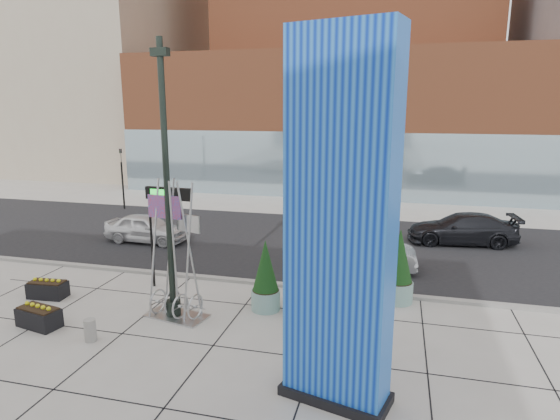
% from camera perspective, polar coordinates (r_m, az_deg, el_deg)
% --- Properties ---
extents(ground, '(160.00, 160.00, 0.00)m').
position_cam_1_polar(ground, '(15.53, -10.23, -13.81)').
color(ground, '#9E9991').
rests_on(ground, ground).
extents(street_asphalt, '(80.00, 12.00, 0.02)m').
position_cam_1_polar(street_asphalt, '(24.36, -0.52, -3.77)').
color(street_asphalt, black).
rests_on(street_asphalt, ground).
extents(curb_edge, '(80.00, 0.30, 0.12)m').
position_cam_1_polar(curb_edge, '(18.90, -5.21, -8.55)').
color(curb_edge, gray).
rests_on(curb_edge, ground).
extents(tower_podium, '(34.00, 10.00, 11.00)m').
position_cam_1_polar(tower_podium, '(39.94, 7.20, 10.48)').
color(tower_podium, '#9D4F2D').
rests_on(tower_podium, ground).
extents(tower_glass_front, '(34.00, 0.60, 5.00)m').
position_cam_1_polar(tower_glass_front, '(35.43, 6.09, 5.40)').
color(tower_glass_front, '#8CA5B2').
rests_on(tower_glass_front, ground).
extents(building_beige_left, '(18.00, 20.00, 34.00)m').
position_cam_1_polar(building_beige_left, '(57.42, -21.50, 21.87)').
color(building_beige_left, gray).
rests_on(building_beige_left, ground).
extents(blue_pylon, '(2.76, 1.76, 8.50)m').
position_cam_1_polar(blue_pylon, '(10.40, 7.32, -2.78)').
color(blue_pylon, '#0B2EAD').
rests_on(blue_pylon, ground).
extents(lamp_post, '(0.57, 0.49, 8.85)m').
position_cam_1_polar(lamp_post, '(15.23, -13.46, -0.02)').
color(lamp_post, black).
rests_on(lamp_post, ground).
extents(public_art_sculpture, '(2.20, 1.41, 4.63)m').
position_cam_1_polar(public_art_sculpture, '(15.84, -12.61, -8.58)').
color(public_art_sculpture, '#AFB1B3').
rests_on(public_art_sculpture, ground).
extents(concrete_bollard, '(0.35, 0.35, 0.68)m').
position_cam_1_polar(concrete_bollard, '(15.40, -22.13, -13.42)').
color(concrete_bollard, gray).
rests_on(concrete_bollard, ground).
extents(overhead_street_sign, '(1.86, 0.28, 3.93)m').
position_cam_1_polar(overhead_street_sign, '(17.83, -13.79, 0.97)').
color(overhead_street_sign, black).
rests_on(overhead_street_sign, ground).
extents(round_planter_east, '(1.07, 1.07, 2.68)m').
position_cam_1_polar(round_planter_east, '(17.14, 14.29, -6.85)').
color(round_planter_east, '#7BA69E').
rests_on(round_planter_east, ground).
extents(round_planter_mid, '(1.05, 1.05, 2.61)m').
position_cam_1_polar(round_planter_mid, '(15.70, 3.20, -8.39)').
color(round_planter_mid, '#7BA69E').
rests_on(round_planter_mid, ground).
extents(round_planter_west, '(0.99, 0.99, 2.48)m').
position_cam_1_polar(round_planter_west, '(16.03, -1.77, -8.17)').
color(round_planter_west, '#7BA69E').
rests_on(round_planter_west, ground).
extents(box_planter_north, '(1.39, 0.77, 0.74)m').
position_cam_1_polar(box_planter_north, '(19.26, -26.47, -8.57)').
color(box_planter_north, black).
rests_on(box_planter_north, ground).
extents(box_planter_south, '(1.49, 0.95, 0.76)m').
position_cam_1_polar(box_planter_south, '(16.97, -27.33, -11.42)').
color(box_planter_south, black).
rests_on(box_planter_south, ground).
extents(car_white_west, '(4.30, 1.84, 1.45)m').
position_cam_1_polar(car_white_west, '(24.96, -15.99, -2.16)').
color(car_white_west, silver).
rests_on(car_white_west, ground).
extents(car_silver_mid, '(4.82, 1.84, 1.57)m').
position_cam_1_polar(car_silver_mid, '(20.36, 9.68, -4.97)').
color(car_silver_mid, '#9A9CA1').
rests_on(car_silver_mid, ground).
extents(car_dark_east, '(5.50, 2.65, 1.55)m').
position_cam_1_polar(car_dark_east, '(25.43, 21.30, -2.16)').
color(car_dark_east, black).
rests_on(car_dark_east, ground).
extents(traffic_signal, '(0.15, 0.18, 4.10)m').
position_cam_1_polar(traffic_signal, '(33.25, -18.69, 4.00)').
color(traffic_signal, black).
rests_on(traffic_signal, ground).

